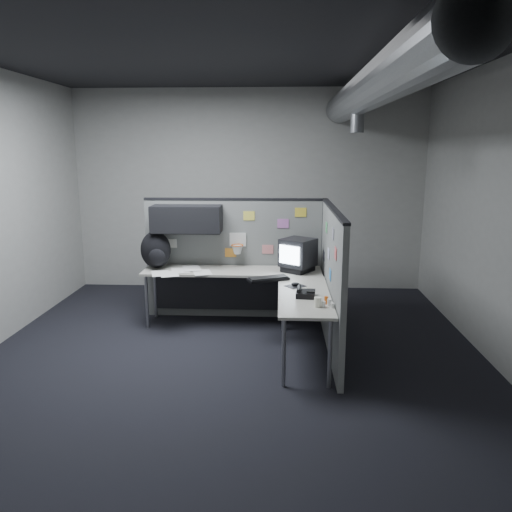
# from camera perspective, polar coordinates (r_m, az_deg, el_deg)

# --- Properties ---
(room) EXTENTS (5.62, 5.62, 3.22)m
(room) POSITION_cam_1_polar(r_m,az_deg,el_deg) (5.27, 3.33, 10.28)
(room) COLOR black
(room) RESTS_ON ground
(partition_back) EXTENTS (2.44, 0.42, 1.63)m
(partition_back) POSITION_cam_1_polar(r_m,az_deg,el_deg) (6.67, -3.85, 1.15)
(partition_back) COLOR slate
(partition_back) RESTS_ON ground
(partition_right) EXTENTS (0.07, 2.23, 1.63)m
(partition_right) POSITION_cam_1_polar(r_m,az_deg,el_deg) (5.70, 8.63, -2.70)
(partition_right) COLOR slate
(partition_right) RESTS_ON ground
(desk) EXTENTS (2.31, 2.11, 0.73)m
(desk) POSITION_cam_1_polar(r_m,az_deg,el_deg) (6.20, -0.69, -3.30)
(desk) COLOR #A9A698
(desk) RESTS_ON ground
(monitor) EXTENTS (0.52, 0.52, 0.42)m
(monitor) POSITION_cam_1_polar(r_m,az_deg,el_deg) (6.36, 4.81, 0.16)
(monitor) COLOR black
(monitor) RESTS_ON desk
(keyboard) EXTENTS (0.52, 0.35, 0.04)m
(keyboard) POSITION_cam_1_polar(r_m,az_deg,el_deg) (5.95, 1.42, -2.61)
(keyboard) COLOR black
(keyboard) RESTS_ON desk
(mouse) EXTENTS (0.26, 0.26, 0.04)m
(mouse) POSITION_cam_1_polar(r_m,az_deg,el_deg) (5.72, 4.52, -3.32)
(mouse) COLOR black
(mouse) RESTS_ON desk
(phone) EXTENTS (0.22, 0.24, 0.10)m
(phone) POSITION_cam_1_polar(r_m,az_deg,el_deg) (5.32, 5.63, -4.25)
(phone) COLOR black
(phone) RESTS_ON desk
(bottles) EXTENTS (0.13, 0.16, 0.08)m
(bottles) POSITION_cam_1_polar(r_m,az_deg,el_deg) (5.05, 8.18, -5.29)
(bottles) COLOR silver
(bottles) RESTS_ON desk
(cup) EXTENTS (0.08, 0.08, 0.10)m
(cup) POSITION_cam_1_polar(r_m,az_deg,el_deg) (5.00, 7.07, -5.25)
(cup) COLOR #EBE9CF
(cup) RESTS_ON desk
(papers) EXTENTS (0.81, 0.68, 0.02)m
(papers) POSITION_cam_1_polar(r_m,az_deg,el_deg) (6.41, -8.57, -1.78)
(papers) COLOR white
(papers) RESTS_ON desk
(backpack) EXTENTS (0.40, 0.37, 0.49)m
(backpack) POSITION_cam_1_polar(r_m,az_deg,el_deg) (6.64, -11.38, 0.62)
(backpack) COLOR black
(backpack) RESTS_ON desk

